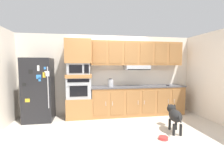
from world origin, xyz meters
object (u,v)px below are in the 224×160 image
object	(u,v)px
refrigerator	(39,90)
dog_food_bowl	(163,138)
built_in_oven	(79,88)
screwdriver	(168,85)
electric_kettle	(111,83)
dog	(174,115)
microwave	(79,69)

from	to	relation	value
refrigerator	dog_food_bowl	xyz separation A→B (m)	(2.90, -1.74, -0.85)
built_in_oven	screwdriver	size ratio (longest dim) A/B	4.16
screwdriver	electric_kettle	xyz separation A→B (m)	(-1.82, 0.06, 0.10)
dog	electric_kettle	bearing A→B (deg)	57.82
built_in_oven	dog_food_bowl	xyz separation A→B (m)	(1.79, -1.81, -0.87)
screwdriver	refrigerator	bearing A→B (deg)	179.35
refrigerator	dog	bearing A→B (deg)	-22.15
microwave	screwdriver	bearing A→B (deg)	-2.31
microwave	dog_food_bowl	size ratio (longest dim) A/B	3.22
dog	refrigerator	bearing A→B (deg)	82.48
refrigerator	dog	size ratio (longest dim) A/B	1.95
refrigerator	microwave	bearing A→B (deg)	3.49
dog	microwave	bearing A→B (deg)	72.08
built_in_oven	electric_kettle	bearing A→B (deg)	-2.86
refrigerator	dog	distance (m)	3.66
built_in_oven	dog	world-z (taller)	built_in_oven
microwave	screwdriver	size ratio (longest dim) A/B	3.82
screwdriver	electric_kettle	world-z (taller)	electric_kettle
electric_kettle	dog	distance (m)	2.01
microwave	dog	xyz separation A→B (m)	(2.25, -1.44, -1.06)
dog	dog_food_bowl	xyz separation A→B (m)	(-0.46, -0.38, -0.36)
screwdriver	dog_food_bowl	distance (m)	2.16
refrigerator	built_in_oven	size ratio (longest dim) A/B	2.51
microwave	electric_kettle	size ratio (longest dim) A/B	2.68
refrigerator	microwave	xyz separation A→B (m)	(1.11, 0.07, 0.58)
dog_food_bowl	screwdriver	bearing A→B (deg)	60.03
refrigerator	built_in_oven	world-z (taller)	refrigerator
built_in_oven	dog_food_bowl	bearing A→B (deg)	-45.39
refrigerator	microwave	distance (m)	1.25
microwave	dog_food_bowl	xyz separation A→B (m)	(1.79, -1.81, -1.43)
refrigerator	screwdriver	xyz separation A→B (m)	(3.88, -0.04, 0.05)
dog_food_bowl	built_in_oven	bearing A→B (deg)	134.61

